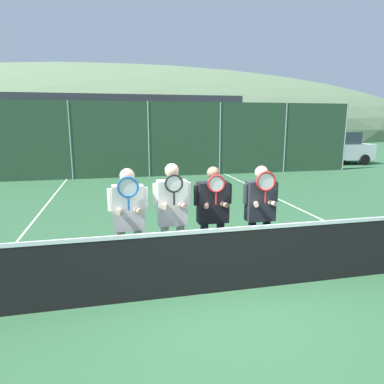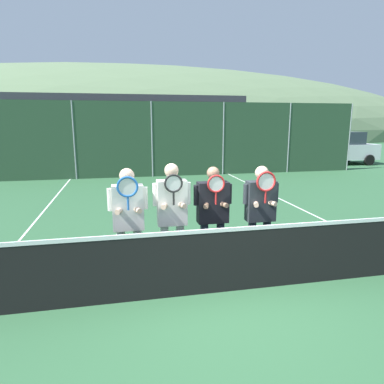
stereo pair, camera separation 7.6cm
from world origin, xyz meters
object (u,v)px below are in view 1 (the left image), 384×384
Objects in this scene: player_leftmost at (129,216)px; car_right_of_center at (334,148)px; car_far_left at (49,155)px; car_center at (256,150)px; car_left_of_center at (162,152)px; player_center_right at (213,210)px; player_rightmost at (260,208)px; player_center_left at (172,212)px.

player_leftmost is 0.42× the size of car_right_of_center.
car_center is at bearing -1.63° from car_far_left.
car_center is 0.95× the size of car_right_of_center.
player_leftmost is at bearing -134.12° from car_right_of_center.
car_left_of_center reaches higher than car_far_left.
car_far_left is 15.50m from car_right_of_center.
car_far_left is at bearing 178.37° from car_center.
player_leftmost is at bearing -75.52° from car_far_left.
car_center reaches higher than player_center_right.
car_center is at bearing -176.46° from car_right_of_center.
player_rightmost is 0.39× the size of car_left_of_center.
player_leftmost is 12.26m from car_left_of_center.
car_far_left is (-3.92, 12.59, -0.22)m from player_center_left.
car_far_left is at bearing -179.97° from car_right_of_center.
player_center_right reaches higher than car_far_left.
car_left_of_center is at bearing 86.15° from player_center_right.
car_far_left is 1.14× the size of car_center.
car_right_of_center is at bearing 45.88° from player_leftmost.
player_center_right is at bearing -93.85° from car_left_of_center.
player_rightmost is at bearing -66.75° from car_far_left.
player_leftmost is 0.97× the size of player_center_left.
player_center_right is at bearing 174.82° from player_rightmost.
car_center reaches higher than player_leftmost.
player_leftmost is 1.35m from player_center_right.
player_rightmost is 0.38× the size of car_far_left.
player_leftmost is 0.39× the size of car_far_left.
player_leftmost is at bearing -173.78° from player_center_right.
player_center_right is (1.34, 0.15, -0.03)m from player_leftmost.
car_far_left is (-5.39, 12.54, -0.18)m from player_rightmost.
car_right_of_center is (10.11, 12.55, -0.11)m from player_rightmost.
player_leftmost is 14.30m from car_center.
car_center is at bearing 59.48° from player_leftmost.
car_left_of_center is (0.01, 12.00, -0.11)m from player_rightmost.
player_rightmost is 13.65m from car_far_left.
player_center_left is 13.95m from car_center.
player_center_left is 1.05× the size of player_center_right.
car_center is (5.13, 12.24, -0.12)m from player_rightmost.
car_left_of_center reaches higher than player_rightmost.
player_center_left is 12.13m from car_left_of_center.
car_center reaches higher than player_rightmost.
player_center_left reaches higher than car_far_left.
car_left_of_center reaches higher than player_leftmost.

